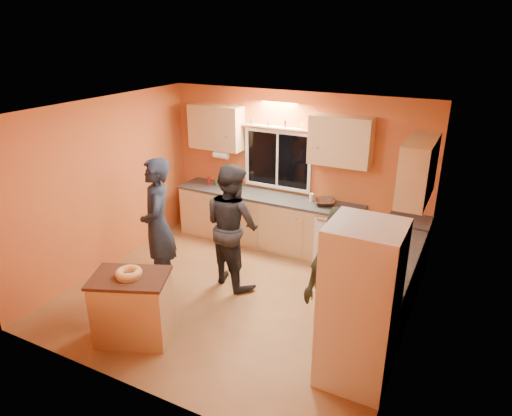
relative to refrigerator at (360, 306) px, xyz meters
The scene contains 14 objects.
ground 2.24m from the refrigerator, 157.06° to the left, with size 4.50×4.50×0.00m, color brown.
room_shell 2.26m from the refrigerator, 145.60° to the left, with size 4.54×4.04×2.61m.
back_counter 3.16m from the refrigerator, 126.89° to the left, with size 4.23×0.62×0.90m.
right_counter 1.38m from the refrigerator, 87.36° to the left, with size 0.62×1.84×0.90m.
refrigerator is the anchor object (origin of this frame).
island 2.65m from the refrigerator, 167.95° to the right, with size 1.04×0.89×0.85m.
bundt_pastry 2.61m from the refrigerator, 167.95° to the right, with size 0.31×0.31×0.09m, color tan.
person_left 3.05m from the refrigerator, 169.38° to the left, with size 0.70×0.46×1.92m, color black.
person_center 2.43m from the refrigerator, 151.86° to the left, with size 0.88×0.68×1.81m, color black.
person_right 0.54m from the refrigerator, 135.92° to the left, with size 1.04×0.43×1.77m, color #343D26.
mixing_bowl 2.82m from the refrigerator, 116.26° to the left, with size 0.34×0.34×0.08m, color black.
utensil_crock 3.80m from the refrigerator, 138.50° to the left, with size 0.14×0.14×0.17m, color beige.
potted_plant 0.53m from the refrigerator, 87.30° to the left, with size 0.30×0.26×0.34m, color gray.
red_box 1.72m from the refrigerator, 89.52° to the left, with size 0.16×0.12×0.07m, color #AC1D1A.
Camera 1 is at (2.73, -4.77, 3.53)m, focal length 32.00 mm.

